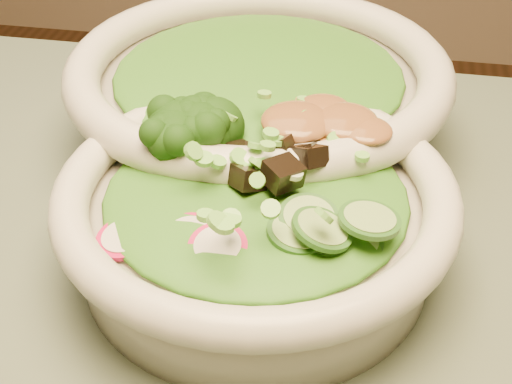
# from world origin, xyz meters

# --- Properties ---
(salad_bowl) EXTENTS (0.24, 0.24, 0.07)m
(salad_bowl) POSITION_xyz_m (-0.15, 0.12, 0.78)
(salad_bowl) COLOR beige
(salad_bowl) RESTS_ON dining_table
(side_bowl) EXTENTS (0.29, 0.29, 0.08)m
(side_bowl) POSITION_xyz_m (-0.17, 0.25, 0.79)
(side_bowl) COLOR beige
(side_bowl) RESTS_ON dining_table
(lettuce_bed) EXTENTS (0.18, 0.18, 0.02)m
(lettuce_bed) POSITION_xyz_m (-0.15, 0.12, 0.80)
(lettuce_bed) COLOR #275512
(lettuce_bed) RESTS_ON salad_bowl
(side_lettuce) EXTENTS (0.19, 0.19, 0.02)m
(side_lettuce) POSITION_xyz_m (-0.17, 0.25, 0.81)
(side_lettuce) COLOR #275512
(side_lettuce) RESTS_ON side_bowl
(broccoli_florets) EXTENTS (0.08, 0.08, 0.04)m
(broccoli_florets) POSITION_xyz_m (-0.20, 0.14, 0.82)
(broccoli_florets) COLOR black
(broccoli_florets) RESTS_ON salad_bowl
(radish_slices) EXTENTS (0.10, 0.06, 0.02)m
(radish_slices) POSITION_xyz_m (-0.17, 0.06, 0.81)
(radish_slices) COLOR #B50D42
(radish_slices) RESTS_ON salad_bowl
(cucumber_slices) EXTENTS (0.07, 0.07, 0.03)m
(cucumber_slices) POSITION_xyz_m (-0.10, 0.09, 0.81)
(cucumber_slices) COLOR #8CB363
(cucumber_slices) RESTS_ON salad_bowl
(mushroom_heap) EXTENTS (0.07, 0.07, 0.04)m
(mushroom_heap) POSITION_xyz_m (-0.14, 0.13, 0.82)
(mushroom_heap) COLOR black
(mushroom_heap) RESTS_ON salad_bowl
(tofu_cubes) EXTENTS (0.09, 0.07, 0.03)m
(tofu_cubes) POSITION_xyz_m (-0.12, 0.16, 0.81)
(tofu_cubes) COLOR #9D6934
(tofu_cubes) RESTS_ON salad_bowl
(peanut_sauce) EXTENTS (0.06, 0.05, 0.01)m
(peanut_sauce) POSITION_xyz_m (-0.12, 0.16, 0.83)
(peanut_sauce) COLOR brown
(peanut_sauce) RESTS_ON tofu_cubes
(scallion_garnish) EXTENTS (0.17, 0.17, 0.02)m
(scallion_garnish) POSITION_xyz_m (-0.15, 0.12, 0.83)
(scallion_garnish) COLOR #6CBD42
(scallion_garnish) RESTS_ON salad_bowl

